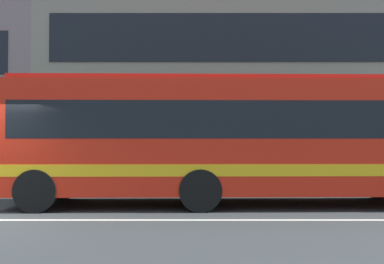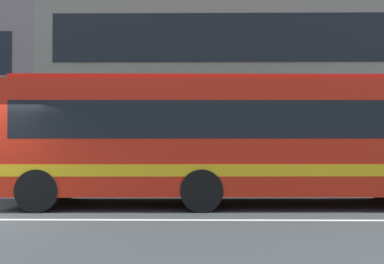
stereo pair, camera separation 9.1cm
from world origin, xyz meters
name	(u,v)px [view 1 (the left image)]	position (x,y,z in m)	size (l,w,h in m)	color
hedge_row_far	(168,176)	(3.88, 5.59, 0.47)	(22.60, 1.10, 0.93)	#2D6823
apartment_block_right	(249,75)	(7.76, 13.97, 5.22)	(19.73, 9.75, 10.44)	gray
transit_bus	(226,136)	(5.61, 2.15, 1.79)	(11.04, 2.72, 3.25)	red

